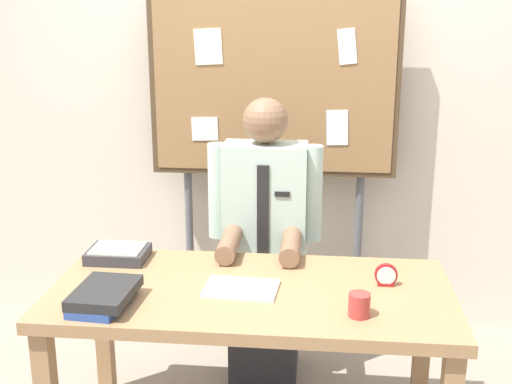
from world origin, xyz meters
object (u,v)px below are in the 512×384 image
at_px(coffee_mug, 359,305).
at_px(paper_tray, 118,254).
at_px(open_notebook, 241,288).
at_px(desk, 251,309).
at_px(book_stack, 104,296).
at_px(desk_clock, 386,276).
at_px(person, 265,252).
at_px(bulletin_board, 273,91).

height_order(coffee_mug, paper_tray, coffee_mug).
bearing_deg(open_notebook, desk, 27.32).
bearing_deg(book_stack, desk_clock, 15.14).
height_order(open_notebook, coffee_mug, coffee_mug).
relative_size(desk_clock, paper_tray, 0.35).
xyz_separation_m(person, coffee_mug, (0.42, -0.81, 0.12)).
xyz_separation_m(bulletin_board, coffee_mug, (0.42, -1.29, -0.61)).
height_order(desk_clock, paper_tray, desk_clock).
relative_size(bulletin_board, paper_tray, 7.41).
height_order(bulletin_board, coffee_mug, bulletin_board).
relative_size(desk, open_notebook, 5.56).
height_order(open_notebook, paper_tray, paper_tray).
bearing_deg(open_notebook, person, 86.45).
bearing_deg(coffee_mug, book_stack, -179.73).
xyz_separation_m(desk, paper_tray, (-0.63, 0.25, 0.12)).
distance_m(open_notebook, paper_tray, 0.65).
bearing_deg(desk, bulletin_board, 90.01).
relative_size(desk, desk_clock, 17.52).
bearing_deg(person, bulletin_board, 90.01).
relative_size(book_stack, open_notebook, 1.07).
xyz_separation_m(open_notebook, coffee_mug, (0.46, -0.18, 0.04)).
bearing_deg(paper_tray, bulletin_board, 53.34).
xyz_separation_m(person, paper_tray, (-0.63, -0.36, 0.11)).
bearing_deg(coffee_mug, bulletin_board, 107.97).
bearing_deg(open_notebook, book_stack, -159.37).
relative_size(person, paper_tray, 5.52).
xyz_separation_m(desk, book_stack, (-0.54, -0.21, 0.13)).
distance_m(desk_clock, coffee_mug, 0.31).
height_order(desk, desk_clock, desk_clock).
xyz_separation_m(desk, bulletin_board, (-0.00, 1.09, 0.75)).
bearing_deg(desk_clock, paper_tray, 172.10).
bearing_deg(open_notebook, coffee_mug, -21.90).
distance_m(open_notebook, coffee_mug, 0.49).
xyz_separation_m(desk, person, (0.00, 0.60, 0.01)).
bearing_deg(paper_tray, open_notebook, -24.31).
relative_size(person, book_stack, 4.64).
xyz_separation_m(desk_clock, coffee_mug, (-0.12, -0.29, 0.00)).
bearing_deg(person, coffee_mug, -62.63).
bearing_deg(desk, desk_clock, 8.79).
bearing_deg(paper_tray, coffee_mug, -23.27).
distance_m(desk_clock, paper_tray, 1.18).
xyz_separation_m(bulletin_board, desk_clock, (0.54, -1.00, -0.61)).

